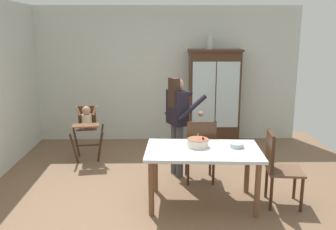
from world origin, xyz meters
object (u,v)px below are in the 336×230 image
Objects in this scene: adult_person at (178,115)px; dining_chair_right_end at (277,164)px; dining_chair_far_side at (201,147)px; dining_table at (203,156)px; birthday_cake at (198,143)px; ceramic_vase at (210,43)px; high_chair_with_toddler at (87,123)px; china_cabinet at (214,97)px; serving_bowl at (237,145)px.

dining_chair_right_end is at bearing -156.31° from adult_person.
adult_person is 1.65m from dining_chair_right_end.
dining_chair_far_side is (0.32, -0.32, -0.41)m from adult_person.
dining_chair_right_end is at bearing -2.85° from dining_table.
dining_table is at bearing 86.90° from dining_chair_far_side.
birthday_cake is at bearing 119.82° from dining_table.
dining_chair_far_side is at bearing 79.72° from birthday_cake.
dining_chair_far_side is at bearing 58.92° from dining_chair_right_end.
high_chair_with_toddler is at bearing -156.58° from ceramic_vase.
high_chair_with_toddler is 0.63× the size of dining_table.
dining_table is at bearing -100.93° from china_cabinet.
serving_bowl is at bearing 84.28° from dining_chair_right_end.
dining_chair_far_side is (0.10, 0.55, -0.24)m from birthday_cake.
high_chair_with_toddler is at bearing 136.29° from dining_table.
dining_chair_far_side is (1.86, -1.08, -0.10)m from high_chair_with_toddler.
dining_table is at bearing -51.78° from high_chair_with_toddler.
china_cabinet reaches higher than high_chair_with_toddler.
china_cabinet is 2.14m from dining_chair_far_side.
dining_table is (0.28, -0.98, -0.33)m from adult_person.
birthday_cake is at bearing 167.88° from adult_person.
ceramic_vase is 2.91m from serving_bowl.
adult_person is at bearing 104.27° from birthday_cake.
serving_bowl reaches higher than dining_table.
dining_chair_far_side is at bearing 123.97° from serving_bowl.
serving_bowl is (0.03, -2.64, -1.22)m from ceramic_vase.
dining_table is 0.46m from serving_bowl.
china_cabinet is 6.92× the size of ceramic_vase.
birthday_cake is at bearing -100.24° from ceramic_vase.
birthday_cake is (-0.06, 0.10, 0.15)m from dining_table.
adult_person is at bearing -44.25° from dining_chair_far_side.
high_chair_with_toddler is 2.16m from dining_chair_far_side.
dining_chair_far_side is 1.14m from dining_chair_right_end.
adult_person is (1.54, -0.76, 0.31)m from high_chair_with_toddler.
ceramic_vase reaches higher than serving_bowl.
ceramic_vase reaches higher than high_chair_with_toddler.
dining_chair_right_end reaches higher than birthday_cake.
high_chair_with_toddler is at bearing 137.08° from birthday_cake.
adult_person is 8.50× the size of serving_bowl.
birthday_cake is 0.29× the size of dining_chair_right_end.
high_chair_with_toddler is (-2.23, -0.97, -1.33)m from ceramic_vase.
ceramic_vase is 2.12m from adult_person.
dining_chair_right_end reaches higher than serving_bowl.
dining_chair_right_end is (1.23, -1.03, -0.41)m from adult_person.
birthday_cake is at bearing 175.81° from serving_bowl.
adult_person reaches higher than serving_bowl.
dining_chair_far_side reaches higher than high_chair_with_toddler.
dining_chair_right_end is (2.76, -1.79, -0.10)m from high_chair_with_toddler.
birthday_cake is 0.61m from dining_chair_far_side.
high_chair_with_toddler is 2.82m from serving_bowl.
china_cabinet is 2.64m from serving_bowl.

